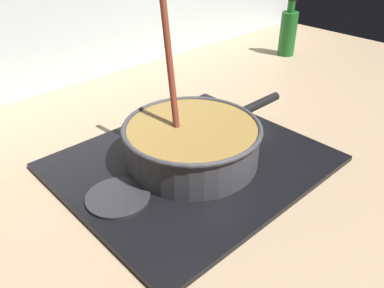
# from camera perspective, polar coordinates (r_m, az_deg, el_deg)

# --- Properties ---
(ground) EXTENTS (2.40, 1.60, 0.04)m
(ground) POSITION_cam_1_polar(r_m,az_deg,el_deg) (0.83, 9.88, -8.25)
(ground) COLOR #9E8466
(hob_plate) EXTENTS (0.56, 0.48, 0.01)m
(hob_plate) POSITION_cam_1_polar(r_m,az_deg,el_deg) (0.89, 0.00, -2.67)
(hob_plate) COLOR black
(hob_plate) RESTS_ON ground
(burner_ring) EXTENTS (0.16, 0.16, 0.01)m
(burner_ring) POSITION_cam_1_polar(r_m,az_deg,el_deg) (0.88, 0.00, -2.13)
(burner_ring) COLOR #592D0C
(burner_ring) RESTS_ON hob_plate
(spare_burner) EXTENTS (0.13, 0.13, 0.01)m
(spare_burner) POSITION_cam_1_polar(r_m,az_deg,el_deg) (0.79, -10.74, -7.63)
(spare_burner) COLOR #262628
(spare_burner) RESTS_ON hob_plate
(cooking_pan) EXTENTS (0.45, 0.30, 0.34)m
(cooking_pan) POSITION_cam_1_polar(r_m,az_deg,el_deg) (0.86, 0.04, 0.34)
(cooking_pan) COLOR #38383D
(cooking_pan) RESTS_ON hob_plate
(sauce_bottle) EXTENTS (0.06, 0.06, 0.22)m
(sauce_bottle) POSITION_cam_1_polar(r_m,az_deg,el_deg) (1.60, 13.83, 15.59)
(sauce_bottle) COLOR #19591E
(sauce_bottle) RESTS_ON ground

